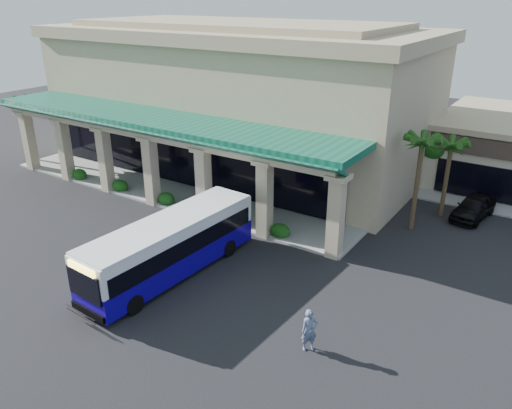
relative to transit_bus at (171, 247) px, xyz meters
The scene contains 10 objects.
ground 1.81m from the transit_bus, 81.88° to the left, with size 110.00×110.00×0.00m, color black.
main_building 19.19m from the transit_bus, 114.81° to the left, with size 30.80×14.80×11.35m, color tan, non-canonical shape.
arcade 11.15m from the transit_bus, 135.21° to the left, with size 30.00×6.20×5.70m, color #0D4E3A, non-canonical shape.
palm_0 14.90m from the transit_bus, 54.24° to the left, with size 2.40×2.40×6.60m, color #194011, non-canonical shape.
palm_1 17.89m from the transit_bus, 57.27° to the left, with size 2.40×2.40×5.80m, color #194011, non-canonical shape.
palm_2 23.64m from the transit_bus, 161.46° to the left, with size 2.40×2.40×6.20m, color #194011, non-canonical shape.
broadleaf_tree 21.43m from the transit_bus, 69.09° to the left, with size 2.60×2.60×4.81m, color #13440F, non-canonical shape.
transit_bus is the anchor object (origin of this frame).
pedestrian 8.78m from the transit_bus, ahead, with size 0.67×0.44×1.84m, color slate.
car_silver 19.48m from the transit_bus, 54.08° to the left, with size 1.73×4.29×1.46m, color black.
Camera 1 is at (15.70, -17.31, 13.37)m, focal length 35.00 mm.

